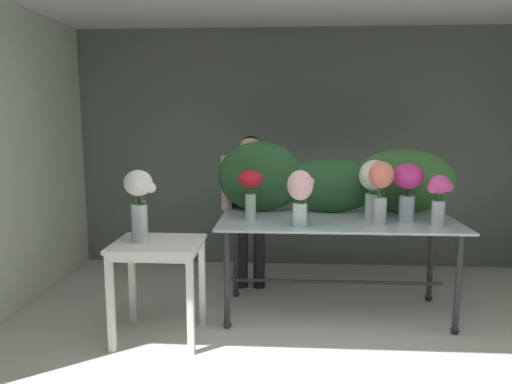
# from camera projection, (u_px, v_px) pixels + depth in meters

# --- Properties ---
(ground_plane) EXTENTS (7.06, 7.06, 0.00)m
(ground_plane) POSITION_uv_depth(u_px,v_px,m) (299.00, 316.00, 4.20)
(ground_plane) COLOR beige
(wall_back) EXTENTS (5.25, 0.12, 2.76)m
(wall_back) POSITION_uv_depth(u_px,v_px,m) (297.00, 149.00, 5.57)
(wall_back) COLOR slate
(wall_back) RESTS_ON ground
(wall_left) EXTENTS (0.12, 3.33, 2.76)m
(wall_left) POSITION_uv_depth(u_px,v_px,m) (2.00, 160.00, 4.14)
(wall_left) COLOR silver
(wall_left) RESTS_ON ground
(display_table_glass) EXTENTS (2.07, 0.91, 0.87)m
(display_table_glass) POSITION_uv_depth(u_px,v_px,m) (337.00, 234.00, 4.14)
(display_table_glass) COLOR silver
(display_table_glass) RESTS_ON ground
(side_table_white) EXTENTS (0.68, 0.59, 0.79)m
(side_table_white) POSITION_uv_depth(u_px,v_px,m) (158.00, 256.00, 3.68)
(side_table_white) COLOR white
(side_table_white) RESTS_ON ground
(florist) EXTENTS (0.60, 0.24, 1.57)m
(florist) POSITION_uv_depth(u_px,v_px,m) (250.00, 196.00, 4.77)
(florist) COLOR #232328
(florist) RESTS_ON ground
(foliage_backdrop) EXTENTS (2.21, 0.30, 0.67)m
(foliage_backdrop) POSITION_uv_depth(u_px,v_px,m) (336.00, 181.00, 4.41)
(foliage_backdrop) COLOR #28562D
(foliage_backdrop) RESTS_ON display_table_glass
(vase_blush_stock) EXTENTS (0.22, 0.21, 0.47)m
(vase_blush_stock) POSITION_uv_depth(u_px,v_px,m) (300.00, 193.00, 3.81)
(vase_blush_stock) COLOR silver
(vase_blush_stock) RESTS_ON display_table_glass
(vase_crimson_tulips) EXTENTS (0.22, 0.21, 0.44)m
(vase_crimson_tulips) POSITION_uv_depth(u_px,v_px,m) (250.00, 187.00, 4.09)
(vase_crimson_tulips) COLOR silver
(vase_crimson_tulips) RESTS_ON display_table_glass
(vase_fuchsia_peonies) EXTENTS (0.22, 0.17, 0.42)m
(vase_fuchsia_peonies) POSITION_uv_depth(u_px,v_px,m) (439.00, 195.00, 3.86)
(vase_fuchsia_peonies) COLOR silver
(vase_fuchsia_peonies) RESTS_ON display_table_glass
(vase_coral_dahlias) EXTENTS (0.20, 0.20, 0.53)m
(vase_coral_dahlias) POSITION_uv_depth(u_px,v_px,m) (381.00, 186.00, 3.88)
(vase_coral_dahlias) COLOR silver
(vase_coral_dahlias) RESTS_ON display_table_glass
(vase_ivory_lilies) EXTENTS (0.26, 0.26, 0.52)m
(vase_ivory_lilies) POSITION_uv_depth(u_px,v_px,m) (374.00, 183.00, 4.14)
(vase_ivory_lilies) COLOR silver
(vase_ivory_lilies) RESTS_ON display_table_glass
(vase_magenta_ranunculus) EXTENTS (0.27, 0.26, 0.50)m
(vase_magenta_ranunculus) POSITION_uv_depth(u_px,v_px,m) (407.00, 185.00, 4.00)
(vase_magenta_ranunculus) COLOR silver
(vase_magenta_ranunculus) RESTS_ON display_table_glass
(vase_white_roses_tall) EXTENTS (0.25, 0.22, 0.56)m
(vase_white_roses_tall) POSITION_uv_depth(u_px,v_px,m) (139.00, 200.00, 3.62)
(vase_white_roses_tall) COLOR silver
(vase_white_roses_tall) RESTS_ON side_table_white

